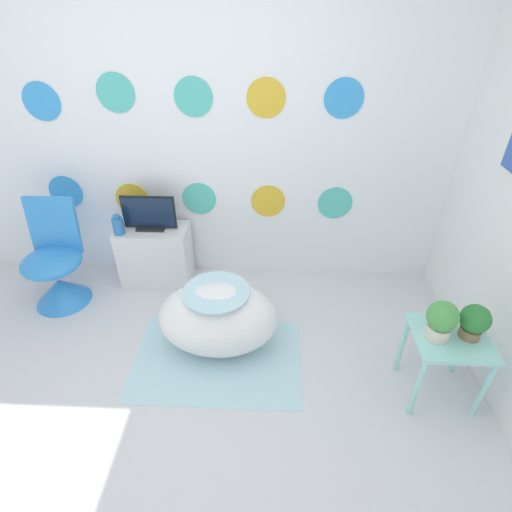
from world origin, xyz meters
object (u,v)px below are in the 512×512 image
bathtub (218,318)px  potted_plant_right (475,321)px  vase (118,226)px  tv (149,215)px  potted_plant_left (441,320)px  chair (57,274)px

bathtub → potted_plant_right: 1.60m
vase → tv: bearing=21.4°
tv → potted_plant_left: 2.26m
bathtub → potted_plant_right: (1.53, -0.33, 0.35)m
vase → potted_plant_right: (2.40, -1.00, 0.01)m
bathtub → chair: (-1.36, 0.45, 0.00)m
vase → potted_plant_left: bearing=-24.8°
vase → potted_plant_right: potted_plant_right is taller
bathtub → potted_plant_right: size_ratio=3.82×
tv → potted_plant_right: bearing=-26.8°
bathtub → tv: 1.07m
chair → vase: 0.64m
chair → bathtub: bearing=-18.4°
tv → vase: (-0.23, -0.09, -0.06)m
chair → vase: bearing=23.8°
chair → tv: size_ratio=1.97×
bathtub → potted_plant_left: 1.42m
bathtub → potted_plant_left: potted_plant_left is taller
tv → potted_plant_left: tv is taller
chair → vase: size_ratio=5.06×
vase → potted_plant_left: 2.42m
vase → potted_plant_right: size_ratio=0.78×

